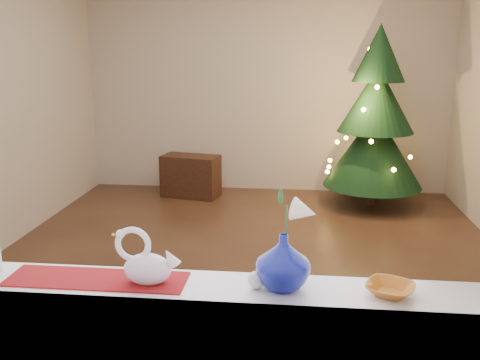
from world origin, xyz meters
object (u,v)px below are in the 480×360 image
object	(u,v)px
paperweight	(256,280)
amber_dish	(390,290)
swan	(147,257)
blue_vase	(283,257)
xmas_tree	(376,118)
side_table	(191,176)

from	to	relation	value
paperweight	amber_dish	bearing A→B (deg)	-0.16
swan	blue_vase	world-z (taller)	blue_vase
swan	blue_vase	bearing A→B (deg)	-3.07
swan	amber_dish	distance (m)	0.91
amber_dish	xmas_tree	size ratio (longest dim) A/B	0.07
amber_dish	side_table	xyz separation A→B (m)	(-1.63, 4.42, -0.68)
swan	paperweight	xyz separation A→B (m)	(0.41, 0.00, -0.07)
swan	amber_dish	xyz separation A→B (m)	(0.90, 0.00, -0.09)
amber_dish	xmas_tree	distance (m)	4.32
blue_vase	amber_dish	distance (m)	0.40
paperweight	xmas_tree	world-z (taller)	xmas_tree
blue_vase	swan	bearing A→B (deg)	-178.16
swan	paperweight	distance (m)	0.42
blue_vase	paperweight	size ratio (longest dim) A/B	3.61
swan	amber_dish	bearing A→B (deg)	-4.88
paperweight	blue_vase	bearing A→B (deg)	8.58
amber_dish	xmas_tree	xyz separation A→B (m)	(0.53, 4.28, 0.08)
swan	xmas_tree	xyz separation A→B (m)	(1.43, 4.28, -0.00)
blue_vase	side_table	distance (m)	4.64
paperweight	side_table	bearing A→B (deg)	104.44
side_table	xmas_tree	bearing A→B (deg)	8.17
paperweight	side_table	xyz separation A→B (m)	(-1.14, 4.42, -0.70)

